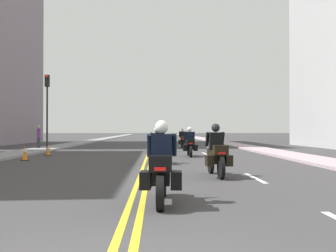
{
  "coord_description": "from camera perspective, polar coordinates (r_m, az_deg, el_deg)",
  "views": [
    {
      "loc": [
        0.39,
        -3.52,
        1.42
      ],
      "look_at": [
        1.1,
        20.5,
        1.66
      ],
      "focal_mm": 42.08,
      "sensor_mm": 36.0,
      "label": 1
    }
  ],
  "objects": [
    {
      "name": "centreline_yellow_outer",
      "position": [
        51.54,
        -1.98,
        -2.15
      ],
      "size": [
        0.12,
        132.0,
        0.01
      ],
      "primitive_type": "cube",
      "color": "yellow",
      "rests_on": "ground"
    },
    {
      "name": "motorcycle_1",
      "position": [
        12.03,
        7.03,
        -4.12
      ],
      "size": [
        0.78,
        2.24,
        1.62
      ],
      "rotation": [
        0.0,
        0.0,
        0.05
      ],
      "color": "black",
      "rests_on": "ground"
    },
    {
      "name": "traffic_cone_0",
      "position": [
        19.4,
        -20.02,
        -3.72
      ],
      "size": [
        0.3,
        0.3,
        0.69
      ],
      "color": "black",
      "rests_on": "ground"
    },
    {
      "name": "motorcycle_0",
      "position": [
        7.57,
        -0.94,
        -6.42
      ],
      "size": [
        0.78,
        2.16,
        1.61
      ],
      "rotation": [
        0.0,
        0.0,
        -0.05
      ],
      "color": "black",
      "rests_on": "ground"
    },
    {
      "name": "motorcycle_3",
      "position": [
        21.05,
        3.17,
        -2.69
      ],
      "size": [
        0.76,
        2.07,
        1.59
      ],
      "rotation": [
        0.0,
        0.0,
        -0.0
      ],
      "color": "black",
      "rests_on": "ground"
    },
    {
      "name": "traffic_cone_2",
      "position": [
        22.69,
        -16.98,
        -3.35
      ],
      "size": [
        0.31,
        0.31,
        0.63
      ],
      "color": "black",
      "rests_on": "ground"
    },
    {
      "name": "pedestrian_1",
      "position": [
        30.12,
        -18.23,
        -1.52
      ],
      "size": [
        0.27,
        0.5,
        1.76
      ],
      "rotation": [
        0.0,
        0.0,
        1.73
      ],
      "color": "#29282C",
      "rests_on": "ground"
    },
    {
      "name": "centreline_yellow_inner",
      "position": [
        51.55,
        -2.25,
        -2.15
      ],
      "size": [
        0.12,
        132.0,
        0.01
      ],
      "primitive_type": "cube",
      "color": "yellow",
      "rests_on": "ground"
    },
    {
      "name": "lane_dashes_white",
      "position": [
        32.68,
        3.43,
        -3.06
      ],
      "size": [
        0.14,
        56.4,
        0.01
      ],
      "color": "silver",
      "rests_on": "ground"
    },
    {
      "name": "motorcycle_5",
      "position": [
        30.35,
        2.17,
        -2.05
      ],
      "size": [
        0.76,
        2.12,
        1.57
      ],
      "rotation": [
        0.0,
        0.0,
        0.0
      ],
      "color": "black",
      "rests_on": "ground"
    },
    {
      "name": "sidewalk_right",
      "position": [
        52.05,
        6.3,
        -2.07
      ],
      "size": [
        2.04,
        144.0,
        0.12
      ],
      "primitive_type": "cube",
      "color": "#A9959E",
      "rests_on": "ground"
    },
    {
      "name": "motorcycle_2",
      "position": [
        16.53,
        -1.63,
        -3.26
      ],
      "size": [
        0.78,
        2.17,
        1.56
      ],
      "rotation": [
        0.0,
        0.0,
        -0.04
      ],
      "color": "black",
      "rests_on": "ground"
    },
    {
      "name": "traffic_light_near",
      "position": [
        27.83,
        -17.11,
        3.8
      ],
      "size": [
        0.28,
        0.38,
        5.14
      ],
      "color": "black",
      "rests_on": "ground"
    },
    {
      "name": "motorcycle_4",
      "position": [
        25.33,
        -1.19,
        -2.33
      ],
      "size": [
        0.76,
        2.1,
        1.59
      ],
      "rotation": [
        0.0,
        0.0,
        0.01
      ],
      "color": "black",
      "rests_on": "ground"
    },
    {
      "name": "sidewalk_left",
      "position": [
        52.16,
        -10.52,
        -2.06
      ],
      "size": [
        2.04,
        144.0,
        0.12
      ],
      "primitive_type": "cube",
      "color": "gray",
      "rests_on": "ground"
    },
    {
      "name": "ground_plane",
      "position": [
        51.55,
        -2.12,
        -2.16
      ],
      "size": [
        264.0,
        264.0,
        0.0
      ],
      "primitive_type": "plane",
      "color": "#39383A"
    }
  ]
}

